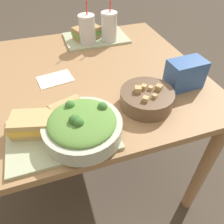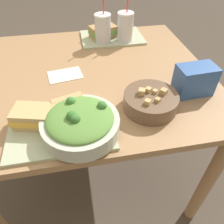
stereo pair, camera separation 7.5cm
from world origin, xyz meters
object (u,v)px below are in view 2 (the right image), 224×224
object	(u,v)px
baguette_near	(69,104)
chip_bag	(195,80)
drink_cup_dark	(103,30)
drink_cup_red	(125,28)
napkin_folded	(65,75)
salad_bowl	(80,123)
soup_bowl	(150,101)
sandwich_far	(103,32)
sandwich_near	(34,117)

from	to	relation	value
baguette_near	chip_bag	world-z (taller)	chip_bag
baguette_near	drink_cup_dark	distance (m)	0.59
drink_cup_red	chip_bag	bearing A→B (deg)	-71.79
napkin_folded	drink_cup_dark	bearing A→B (deg)	51.66
drink_cup_dark	baguette_near	bearing A→B (deg)	-111.23
salad_bowl	soup_bowl	world-z (taller)	salad_bowl
drink_cup_dark	napkin_folded	bearing A→B (deg)	-128.34
drink_cup_dark	chip_bag	xyz separation A→B (m)	(0.29, -0.51, -0.02)
soup_bowl	baguette_near	distance (m)	0.31
salad_bowl	sandwich_far	size ratio (longest dim) A/B	1.50
baguette_near	chip_bag	size ratio (longest dim) A/B	0.81
salad_bowl	drink_cup_red	bearing A→B (deg)	65.28
chip_bag	drink_cup_dark	bearing A→B (deg)	116.75
sandwich_near	napkin_folded	world-z (taller)	sandwich_near
drink_cup_dark	soup_bowl	bearing A→B (deg)	-81.04
sandwich_far	chip_bag	bearing A→B (deg)	-82.26
chip_bag	sandwich_near	bearing A→B (deg)	-175.74
drink_cup_red	baguette_near	bearing A→B (deg)	-121.67
baguette_near	drink_cup_dark	size ratio (longest dim) A/B	0.52
baguette_near	chip_bag	bearing A→B (deg)	-102.85
baguette_near	chip_bag	xyz separation A→B (m)	(0.51, 0.04, 0.02)
chip_bag	drink_cup_red	bearing A→B (deg)	105.09
baguette_near	drink_cup_red	bearing A→B (deg)	-48.76
baguette_near	sandwich_far	size ratio (longest dim) A/B	0.74
drink_cup_dark	chip_bag	distance (m)	0.59
sandwich_near	soup_bowl	bearing A→B (deg)	16.80
salad_bowl	soup_bowl	size ratio (longest dim) A/B	1.26
drink_cup_dark	sandwich_far	bearing A→B (deg)	81.24
baguette_near	napkin_folded	distance (m)	0.27
sandwich_near	drink_cup_dark	distance (m)	0.68
soup_bowl	sandwich_far	world-z (taller)	soup_bowl
drink_cup_red	chip_bag	world-z (taller)	drink_cup_red
salad_bowl	chip_bag	xyz separation A→B (m)	(0.47, 0.15, 0.01)
sandwich_far	napkin_folded	xyz separation A→B (m)	(-0.24, -0.35, -0.04)
sandwich_far	chip_bag	xyz separation A→B (m)	(0.28, -0.58, 0.02)
sandwich_far	drink_cup_red	bearing A→B (deg)	-49.04
chip_bag	napkin_folded	world-z (taller)	chip_bag
baguette_near	sandwich_far	xyz separation A→B (m)	(0.22, 0.62, -0.00)
sandwich_near	napkin_folded	xyz separation A→B (m)	(0.11, 0.31, -0.04)
sandwich_near	drink_cup_red	size ratio (longest dim) A/B	0.66
salad_bowl	sandwich_near	world-z (taller)	salad_bowl
soup_bowl	napkin_folded	bearing A→B (deg)	137.34
baguette_near	salad_bowl	bearing A→B (deg)	-179.51
chip_bag	salad_bowl	bearing A→B (deg)	-165.67
sandwich_far	drink_cup_red	distance (m)	0.14
salad_bowl	drink_cup_dark	xyz separation A→B (m)	(0.18, 0.66, 0.03)
salad_bowl	soup_bowl	bearing A→B (deg)	17.54
sandwich_near	baguette_near	size ratio (longest dim) A/B	1.27
baguette_near	drink_cup_dark	xyz separation A→B (m)	(0.21, 0.55, 0.04)
soup_bowl	sandwich_far	distance (m)	0.65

